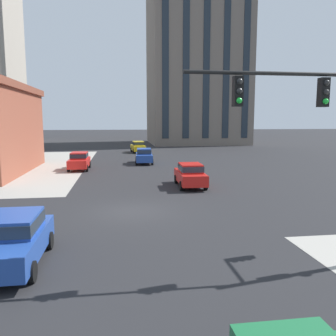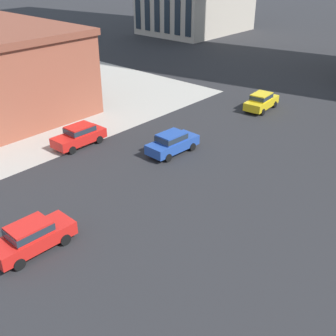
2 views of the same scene
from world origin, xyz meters
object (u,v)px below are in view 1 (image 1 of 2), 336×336
Objects in this scene: car_cross_westbound at (14,238)px; car_main_northbound_far at (79,160)px; car_main_northbound_near at (138,146)px; car_cross_eastbound at (190,174)px; car_main_southbound_near at (144,155)px.

car_main_northbound_far is at bearing 90.91° from car_cross_westbound.
car_main_northbound_near is 1.03× the size of car_cross_westbound.
car_cross_eastbound and car_cross_westbound have the same top height.
car_main_southbound_near is 27.20m from car_cross_westbound.
car_main_northbound_near and car_main_southbound_near have the same top height.
car_main_northbound_near and car_cross_eastbound have the same top height.
car_cross_eastbound is (8.87, -10.01, 0.00)m from car_main_northbound_far.
car_cross_eastbound is 15.19m from car_cross_westbound.
car_main_northbound_far is 22.59m from car_cross_westbound.
car_main_northbound_far and car_main_southbound_near have the same top height.
car_cross_westbound is (-6.19, -26.48, 0.00)m from car_main_southbound_near.
car_main_northbound_far is 0.98× the size of car_main_southbound_near.
car_main_northbound_near and car_main_northbound_far have the same top height.
car_main_northbound_near is at bearing 94.70° from car_cross_eastbound.
car_main_southbound_near is 14.10m from car_cross_eastbound.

